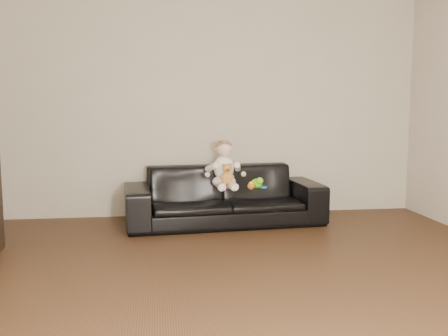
{
  "coord_description": "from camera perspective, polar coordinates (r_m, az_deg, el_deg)",
  "views": [
    {
      "loc": [
        -0.64,
        -3.16,
        1.31
      ],
      "look_at": [
        0.07,
        2.15,
        0.63
      ],
      "focal_mm": 40.0,
      "sensor_mm": 36.0,
      "label": 1
    }
  ],
  "objects": [
    {
      "name": "toy_blue_disc",
      "position": [
        5.46,
        4.47,
        -2.2
      ],
      "size": [
        0.12,
        0.12,
        0.01
      ],
      "primitive_type": "cylinder",
      "rotation": [
        0.0,
        0.0,
        -0.41
      ],
      "color": "#1A90D2",
      "rests_on": "sofa"
    },
    {
      "name": "wall_back",
      "position": [
        5.95,
        -1.46,
        7.09
      ],
      "size": [
        5.0,
        0.0,
        5.0
      ],
      "primitive_type": "plane",
      "rotation": [
        1.57,
        0.0,
        0.0
      ],
      "color": "#BFB5A0",
      "rests_on": "ground"
    },
    {
      "name": "toy_green",
      "position": [
        5.42,
        3.74,
        -1.78
      ],
      "size": [
        0.14,
        0.16,
        0.11
      ],
      "primitive_type": "ellipsoid",
      "rotation": [
        0.0,
        0.0,
        0.09
      ],
      "color": "#69D719",
      "rests_on": "sofa"
    },
    {
      "name": "floor",
      "position": [
        3.48,
        3.69,
        -14.94
      ],
      "size": [
        5.5,
        5.5,
        0.0
      ],
      "primitive_type": "plane",
      "color": "#402816",
      "rests_on": "ground"
    },
    {
      "name": "baby",
      "position": [
        5.38,
        0.02,
        0.08
      ],
      "size": [
        0.37,
        0.45,
        0.52
      ],
      "rotation": [
        0.0,
        0.0,
        0.14
      ],
      "color": "#FDD5DD",
      "rests_on": "sofa"
    },
    {
      "name": "teddy_bear",
      "position": [
        5.24,
        0.36,
        -0.74
      ],
      "size": [
        0.15,
        0.15,
        0.22
      ],
      "rotation": [
        0.0,
        0.0,
        0.38
      ],
      "color": "#C38237",
      "rests_on": "sofa"
    },
    {
      "name": "sofa",
      "position": [
        5.55,
        -0.01,
        -3.14
      ],
      "size": [
        2.22,
        1.01,
        0.63
      ],
      "primitive_type": "imported",
      "rotation": [
        0.0,
        0.0,
        0.08
      ],
      "color": "black",
      "rests_on": "floor"
    },
    {
      "name": "toy_rattle",
      "position": [
        5.32,
        3.11,
        -2.09
      ],
      "size": [
        0.1,
        0.1,
        0.08
      ],
      "primitive_type": "sphere",
      "rotation": [
        0.0,
        0.0,
        0.3
      ],
      "color": "orange",
      "rests_on": "sofa"
    }
  ]
}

